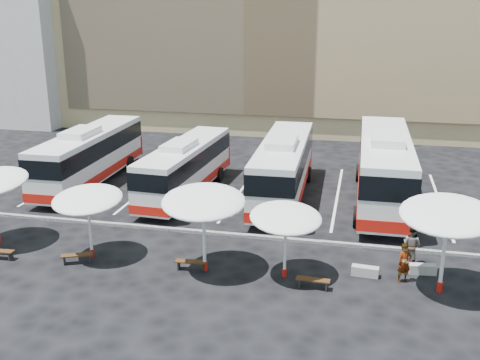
% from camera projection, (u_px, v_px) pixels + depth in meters
% --- Properties ---
extents(ground, '(120.00, 120.00, 0.00)m').
position_uv_depth(ground, '(208.00, 238.00, 28.13)').
color(ground, black).
rests_on(ground, ground).
extents(apartment_block, '(14.00, 14.00, 18.00)m').
position_uv_depth(apartment_block, '(17.00, 28.00, 57.42)').
color(apartment_block, beige).
rests_on(apartment_block, ground).
extents(curb_divider, '(34.00, 0.25, 0.15)m').
position_uv_depth(curb_divider, '(210.00, 233.00, 28.58)').
color(curb_divider, black).
rests_on(curb_divider, ground).
extents(bay_lines, '(24.15, 12.00, 0.01)m').
position_uv_depth(bay_lines, '(242.00, 189.00, 35.59)').
color(bay_lines, white).
rests_on(bay_lines, ground).
extents(bus_0, '(2.94, 11.97, 3.79)m').
position_uv_depth(bus_0, '(90.00, 154.00, 36.42)').
color(bus_0, silver).
rests_on(bus_0, ground).
extents(bus_1, '(3.02, 11.10, 3.49)m').
position_uv_depth(bus_1, '(186.00, 166.00, 34.29)').
color(bus_1, silver).
rests_on(bus_1, ground).
extents(bus_2, '(3.11, 12.29, 3.88)m').
position_uv_depth(bus_2, '(283.00, 166.00, 33.58)').
color(bus_2, silver).
rests_on(bus_2, ground).
extents(bus_3, '(3.24, 13.53, 4.29)m').
position_uv_depth(bus_3, '(384.00, 166.00, 32.85)').
color(bus_3, silver).
rests_on(bus_3, ground).
extents(sunshade_1, '(3.35, 3.39, 3.30)m').
position_uv_depth(sunshade_1, '(88.00, 200.00, 25.19)').
color(sunshade_1, silver).
rests_on(sunshade_1, ground).
extents(sunshade_2, '(4.18, 4.22, 3.75)m').
position_uv_depth(sunshade_2, '(203.00, 202.00, 23.72)').
color(sunshade_2, silver).
rests_on(sunshade_2, ground).
extents(sunshade_3, '(4.01, 4.03, 3.17)m').
position_uv_depth(sunshade_3, '(286.00, 218.00, 23.30)').
color(sunshade_3, silver).
rests_on(sunshade_3, ground).
extents(sunshade_4, '(4.39, 4.43, 3.91)m').
position_uv_depth(sunshade_4, '(448.00, 215.00, 21.83)').
color(sunshade_4, silver).
rests_on(sunshade_4, ground).
extents(wood_bench_1, '(1.42, 0.91, 0.43)m').
position_uv_depth(wood_bench_1, '(77.00, 256.00, 25.26)').
color(wood_bench_1, '#311B0B').
rests_on(wood_bench_1, ground).
extents(wood_bench_2, '(1.41, 0.49, 0.42)m').
position_uv_depth(wood_bench_2, '(191.00, 263.00, 24.61)').
color(wood_bench_2, '#311B0B').
rests_on(wood_bench_2, ground).
extents(wood_bench_3, '(1.40, 0.44, 0.42)m').
position_uv_depth(wood_bench_3, '(313.00, 281.00, 22.98)').
color(wood_bench_3, '#311B0B').
rests_on(wood_bench_3, ground).
extents(conc_bench_0, '(1.17, 0.48, 0.43)m').
position_uv_depth(conc_bench_0, '(365.00, 271.00, 24.09)').
color(conc_bench_0, gray).
rests_on(conc_bench_0, ground).
extents(conc_bench_1, '(1.17, 0.49, 0.43)m').
position_uv_depth(conc_bench_1, '(423.00, 269.00, 24.29)').
color(conc_bench_1, gray).
rests_on(conc_bench_1, ground).
extents(passenger_0, '(0.74, 0.65, 1.71)m').
position_uv_depth(passenger_0, '(404.00, 263.00, 23.39)').
color(passenger_0, black).
rests_on(passenger_0, ground).
extents(passenger_1, '(1.11, 1.08, 1.81)m').
position_uv_depth(passenger_1, '(412.00, 245.00, 25.04)').
color(passenger_1, black).
rests_on(passenger_1, ground).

